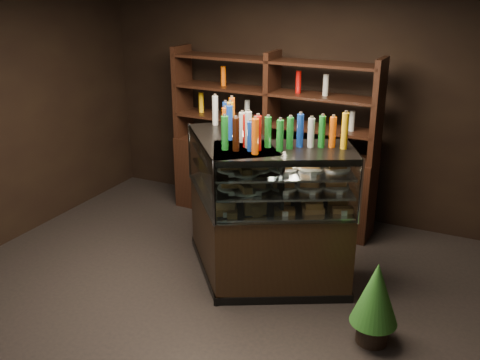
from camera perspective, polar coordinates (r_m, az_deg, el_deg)
name	(u,v)px	position (r m, az deg, el deg)	size (l,w,h in m)	color
ground	(194,307)	(4.91, -4.95, -13.31)	(5.00, 5.00, 0.00)	black
room_shell	(186,90)	(4.15, -5.78, 9.54)	(5.02, 5.02, 3.01)	black
display_case	(256,234)	(5.10, 1.75, -5.81)	(1.90, 1.37, 1.37)	black
food_display	(257,176)	(4.87, 1.81, 0.46)	(1.57, 0.99, 0.43)	#AF7F3E
bottles_top	(258,128)	(4.74, 1.90, 5.57)	(1.40, 0.85, 0.30)	#147223
potted_conifer	(376,292)	(4.36, 14.31, -11.50)	(0.38, 0.38, 0.80)	black
back_shelving	(270,171)	(6.34, 3.26, 0.96)	(2.47, 0.49, 2.00)	black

